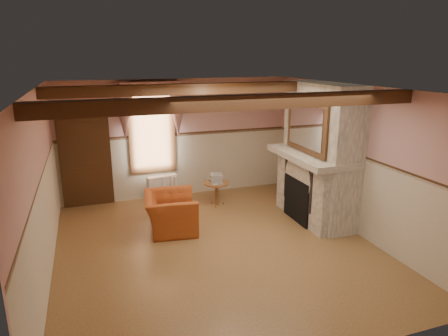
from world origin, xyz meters
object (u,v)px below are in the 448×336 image
object	(u,v)px
radiator	(162,188)
bowl	(318,153)
side_table	(217,194)
oil_lamp	(299,140)
mantel_clock	(294,140)
armchair	(171,212)

from	to	relation	value
radiator	bowl	world-z (taller)	bowl
side_table	oil_lamp	world-z (taller)	oil_lamp
radiator	mantel_clock	xyz separation A→B (m)	(2.70, -1.30, 1.22)
mantel_clock	oil_lamp	size ratio (longest dim) A/B	0.86
bowl	radiator	bearing A→B (deg)	139.75
radiator	oil_lamp	size ratio (longest dim) A/B	2.50
bowl	mantel_clock	world-z (taller)	mantel_clock
radiator	mantel_clock	bearing A→B (deg)	-35.70
bowl	oil_lamp	world-z (taller)	oil_lamp
armchair	radiator	size ratio (longest dim) A/B	1.59
side_table	mantel_clock	distance (m)	2.10
side_table	oil_lamp	size ratio (longest dim) A/B	2.07
armchair	bowl	distance (m)	3.12
radiator	oil_lamp	bearing A→B (deg)	-39.40
side_table	oil_lamp	bearing A→B (deg)	-26.48
side_table	bowl	xyz separation A→B (m)	(1.60, -1.57, 1.19)
mantel_clock	side_table	bearing A→B (deg)	160.24
armchair	side_table	xyz separation A→B (m)	(1.26, 0.98, -0.09)
armchair	mantel_clock	world-z (taller)	mantel_clock
oil_lamp	armchair	bearing A→B (deg)	-176.26
radiator	bowl	size ratio (longest dim) A/B	2.09
bowl	side_table	bearing A→B (deg)	135.52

